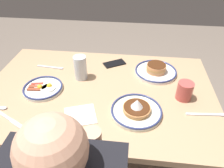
# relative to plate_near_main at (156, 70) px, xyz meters

# --- Properties ---
(ground_plane) EXTENTS (6.00, 6.00, 0.00)m
(ground_plane) POSITION_rel_plate_near_main_xyz_m (0.34, 0.21, -0.74)
(ground_plane) COLOR #716458
(dining_table) EXTENTS (1.32, 0.86, 0.72)m
(dining_table) POSITION_rel_plate_near_main_xyz_m (0.34, 0.21, -0.10)
(dining_table) COLOR tan
(dining_table) RESTS_ON ground_plane
(plate_near_main) EXTENTS (0.26, 0.26, 0.06)m
(plate_near_main) POSITION_rel_plate_near_main_xyz_m (0.00, 0.00, 0.00)
(plate_near_main) COLOR white
(plate_near_main) RESTS_ON dining_table
(plate_center_pancakes) EXTENTS (0.22, 0.22, 0.04)m
(plate_center_pancakes) POSITION_rel_plate_near_main_xyz_m (0.65, 0.25, -0.01)
(plate_center_pancakes) COLOR white
(plate_center_pancakes) RESTS_ON dining_table
(plate_far_companion) EXTENTS (0.26, 0.26, 0.09)m
(plate_far_companion) POSITION_rel_plate_near_main_xyz_m (0.11, 0.38, -0.00)
(plate_far_companion) COLOR silver
(plate_far_companion) RESTS_ON dining_table
(coffee_mug) EXTENTS (0.08, 0.11, 0.10)m
(coffee_mug) POSITION_rel_plate_near_main_xyz_m (-0.14, 0.23, 0.03)
(coffee_mug) COLOR #BF4C47
(coffee_mug) RESTS_ON dining_table
(drinking_glass) EXTENTS (0.08, 0.08, 0.15)m
(drinking_glass) POSITION_rel_plate_near_main_xyz_m (0.46, 0.11, 0.05)
(drinking_glass) COLOR silver
(drinking_glass) RESTS_ON dining_table
(cell_phone) EXTENTS (0.16, 0.14, 0.01)m
(cell_phone) POSITION_rel_plate_near_main_xyz_m (0.27, -0.08, -0.02)
(cell_phone) COLOR black
(cell_phone) RESTS_ON dining_table
(paper_napkin) EXTENTS (0.19, 0.18, 0.00)m
(paper_napkin) POSITION_rel_plate_near_main_xyz_m (0.39, 0.43, -0.02)
(paper_napkin) COLOR white
(paper_napkin) RESTS_ON dining_table
(fork_near) EXTENTS (0.18, 0.03, 0.01)m
(fork_near) POSITION_rel_plate_near_main_xyz_m (0.69, 0.01, -0.02)
(fork_near) COLOR silver
(fork_near) RESTS_ON dining_table
(fork_far) EXTENTS (0.20, 0.03, 0.01)m
(fork_far) POSITION_rel_plate_near_main_xyz_m (-0.23, 0.35, -0.02)
(fork_far) COLOR silver
(fork_far) RESTS_ON dining_table
(butter_knife) EXTENTS (0.21, 0.12, 0.01)m
(butter_knife) POSITION_rel_plate_near_main_xyz_m (0.74, 0.49, -0.02)
(butter_knife) COLOR silver
(butter_knife) RESTS_ON dining_table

